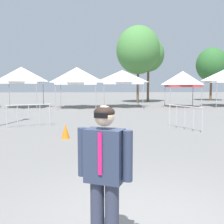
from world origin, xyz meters
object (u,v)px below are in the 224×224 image
tree_behind_tents_left (212,65)px  crowd_barrier_mid_lot (185,113)px  traffic_cone_lot_center (65,131)px  canopy_tent_behind_left (183,79)px  canopy_tent_behind_right (21,75)px  person_foreground (104,172)px  canopy_tent_far_left (122,77)px  tree_behind_tents_center (138,50)px  canopy_tent_right_of_center (77,76)px  tree_behind_tents_right (148,55)px  crowd_barrier_near_person (29,111)px

tree_behind_tents_left → crowd_barrier_mid_lot: size_ratio=3.53×
crowd_barrier_mid_lot → traffic_cone_lot_center: (-5.11, -1.73, -0.47)m
crowd_barrier_mid_lot → canopy_tent_behind_left: bearing=73.0°
canopy_tent_behind_right → person_foreground: bearing=-71.9°
canopy_tent_far_left → tree_behind_tents_center: size_ratio=0.41×
canopy_tent_right_of_center → tree_behind_tents_left: bearing=32.1°
person_foreground → tree_behind_tents_right: 29.45m
tree_behind_tents_right → tree_behind_tents_left: 8.76m
canopy_tent_behind_left → crowd_barrier_mid_lot: bearing=-107.0°
canopy_tent_right_of_center → tree_behind_tents_center: (6.29, 6.73, 3.10)m
canopy_tent_far_left → crowd_barrier_mid_lot: canopy_tent_far_left is taller
canopy_tent_behind_right → tree_behind_tents_center: size_ratio=0.42×
traffic_cone_lot_center → crowd_barrier_near_person: bearing=125.5°
canopy_tent_right_of_center → canopy_tent_far_left: (4.01, 0.77, -0.08)m
canopy_tent_far_left → tree_behind_tents_center: 7.13m
crowd_barrier_near_person → crowd_barrier_mid_lot: bearing=-9.6°
canopy_tent_behind_right → tree_behind_tents_left: tree_behind_tents_left is taller
canopy_tent_right_of_center → person_foreground: bearing=-84.5°
canopy_tent_behind_left → tree_behind_tents_center: bearing=116.6°
canopy_tent_behind_right → canopy_tent_behind_left: size_ratio=1.10×
crowd_barrier_near_person → tree_behind_tents_center: bearing=65.6°
canopy_tent_behind_right → canopy_tent_right_of_center: (4.89, -0.57, -0.07)m
traffic_cone_lot_center → crowd_barrier_mid_lot: bearing=18.7°
canopy_tent_behind_left → tree_behind_tents_center: (-3.14, 6.27, 3.34)m
canopy_tent_right_of_center → canopy_tent_far_left: bearing=10.9°
traffic_cone_lot_center → canopy_tent_behind_right: bearing=111.7°
canopy_tent_far_left → crowd_barrier_mid_lot: (1.73, -12.38, -1.94)m
person_foreground → traffic_cone_lot_center: size_ratio=3.20×
canopy_tent_behind_left → traffic_cone_lot_center: canopy_tent_behind_left is taller
person_foreground → tree_behind_tents_left: 33.86m
canopy_tent_far_left → traffic_cone_lot_center: size_ratio=6.35×
canopy_tent_right_of_center → crowd_barrier_mid_lot: bearing=-63.7°
tree_behind_tents_left → crowd_barrier_mid_lot: 24.44m
canopy_tent_behind_right → canopy_tent_right_of_center: size_ratio=1.02×
tree_behind_tents_left → crowd_barrier_near_person: bearing=-130.7°
crowd_barrier_mid_lot → traffic_cone_lot_center: 5.41m
canopy_tent_far_left → crowd_barrier_mid_lot: bearing=-82.0°
person_foreground → tree_behind_tents_left: bearing=65.0°
tree_behind_tents_right → crowd_barrier_near_person: bearing=-116.3°
canopy_tent_behind_right → canopy_tent_right_of_center: bearing=-6.6°
canopy_tent_right_of_center → tree_behind_tents_right: bearing=46.6°
canopy_tent_behind_right → tree_behind_tents_right: bearing=31.1°
tree_behind_tents_right → tree_behind_tents_left: bearing=13.3°
tree_behind_tents_center → traffic_cone_lot_center: tree_behind_tents_center is taller
tree_behind_tents_left → canopy_tent_right_of_center: bearing=-147.9°
canopy_tent_right_of_center → traffic_cone_lot_center: size_ratio=6.32×
tree_behind_tents_center → crowd_barrier_mid_lot: (-0.54, -18.34, -5.11)m
canopy_tent_behind_right → canopy_tent_right_of_center: 4.92m
tree_behind_tents_left → tree_behind_tents_center: (-9.90, -3.44, 1.31)m
canopy_tent_right_of_center → crowd_barrier_mid_lot: (5.75, -11.61, -2.02)m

